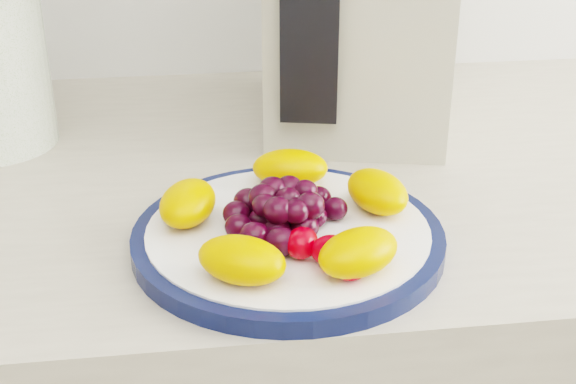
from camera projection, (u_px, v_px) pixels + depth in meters
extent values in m
cylinder|color=#0B153C|center=(288.00, 239.00, 0.66)|extent=(0.26, 0.26, 0.01)
cylinder|color=white|center=(288.00, 237.00, 0.66)|extent=(0.23, 0.23, 0.02)
ellipsoid|color=#FF8A00|center=(377.00, 191.00, 0.68)|extent=(0.06, 0.08, 0.03)
ellipsoid|color=#FF8A00|center=(290.00, 168.00, 0.72)|extent=(0.07, 0.05, 0.03)
ellipsoid|color=#FF8A00|center=(188.00, 203.00, 0.66)|extent=(0.06, 0.08, 0.03)
ellipsoid|color=#FF8A00|center=(242.00, 260.00, 0.58)|extent=(0.08, 0.07, 0.03)
ellipsoid|color=#FF8A00|center=(358.00, 252.00, 0.59)|extent=(0.08, 0.07, 0.03)
ellipsoid|color=black|center=(288.00, 217.00, 0.65)|extent=(0.02, 0.02, 0.02)
ellipsoid|color=black|center=(314.00, 216.00, 0.65)|extent=(0.02, 0.02, 0.02)
ellipsoid|color=black|center=(298.00, 205.00, 0.66)|extent=(0.02, 0.02, 0.02)
ellipsoid|color=black|center=(272.00, 207.00, 0.66)|extent=(0.02, 0.02, 0.02)
ellipsoid|color=black|center=(261.00, 220.00, 0.64)|extent=(0.02, 0.02, 0.02)
ellipsoid|color=black|center=(277.00, 230.00, 0.63)|extent=(0.02, 0.02, 0.02)
ellipsoid|color=black|center=(305.00, 227.00, 0.63)|extent=(0.02, 0.02, 0.02)
ellipsoid|color=black|center=(335.00, 209.00, 0.66)|extent=(0.02, 0.02, 0.02)
ellipsoid|color=black|center=(318.00, 198.00, 0.68)|extent=(0.02, 0.02, 0.02)
ellipsoid|color=black|center=(294.00, 193.00, 0.68)|extent=(0.02, 0.02, 0.02)
ellipsoid|color=black|center=(269.00, 195.00, 0.68)|extent=(0.02, 0.02, 0.02)
ellipsoid|color=black|center=(248.00, 202.00, 0.67)|extent=(0.02, 0.02, 0.02)
ellipsoid|color=black|center=(237.00, 214.00, 0.65)|extent=(0.02, 0.02, 0.02)
ellipsoid|color=black|center=(239.00, 227.00, 0.63)|extent=(0.02, 0.02, 0.02)
ellipsoid|color=black|center=(255.00, 236.00, 0.62)|extent=(0.02, 0.02, 0.02)
ellipsoid|color=black|center=(281.00, 242.00, 0.61)|extent=(0.02, 0.02, 0.02)
ellipsoid|color=black|center=(288.00, 200.00, 0.64)|extent=(0.02, 0.02, 0.02)
ellipsoid|color=black|center=(305.00, 192.00, 0.65)|extent=(0.02, 0.02, 0.02)
ellipsoid|color=black|center=(289.00, 188.00, 0.66)|extent=(0.02, 0.02, 0.02)
ellipsoid|color=black|center=(273.00, 191.00, 0.65)|extent=(0.03, 0.03, 0.02)
ellipsoid|color=black|center=(263.00, 197.00, 0.64)|extent=(0.02, 0.02, 0.02)
ellipsoid|color=black|center=(265.00, 206.00, 0.63)|extent=(0.02, 0.02, 0.02)
ellipsoid|color=black|center=(278.00, 211.00, 0.62)|extent=(0.02, 0.02, 0.02)
ellipsoid|color=black|center=(296.00, 211.00, 0.62)|extent=(0.02, 0.02, 0.02)
ellipsoid|color=black|center=(310.00, 206.00, 0.63)|extent=(0.02, 0.02, 0.02)
ellipsoid|color=#E10009|center=(331.00, 250.00, 0.60)|extent=(0.03, 0.03, 0.02)
ellipsoid|color=#E10009|center=(362.00, 244.00, 0.60)|extent=(0.04, 0.03, 0.02)
ellipsoid|color=#E10009|center=(352.00, 264.00, 0.58)|extent=(0.04, 0.04, 0.02)
ellipsoid|color=#E10009|center=(302.00, 243.00, 0.61)|extent=(0.04, 0.04, 0.02)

